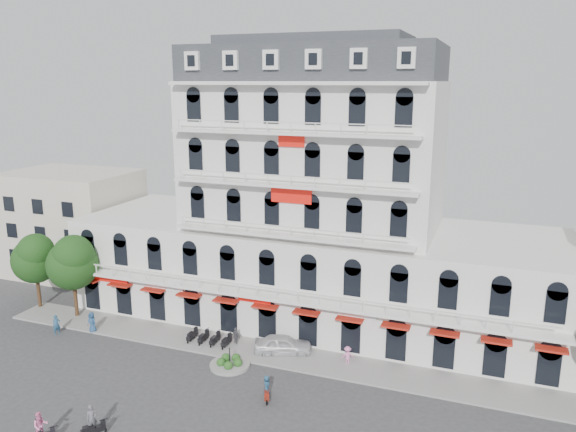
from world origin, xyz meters
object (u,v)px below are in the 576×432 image
at_px(rider_east, 267,389).
at_px(parked_car, 283,345).
at_px(rider_southwest, 41,428).
at_px(rider_west, 92,423).

bearing_deg(rider_east, parked_car, -10.85).
relative_size(rider_southwest, rider_east, 1.19).
xyz_separation_m(parked_car, rider_southwest, (-9.67, -16.51, 0.38)).
bearing_deg(parked_car, rider_southwest, 130.36).
xyz_separation_m(rider_southwest, rider_east, (11.12, 9.54, -0.26)).
bearing_deg(parked_car, rider_east, 172.45).
relative_size(rider_west, rider_southwest, 1.00).
height_order(parked_car, rider_east, rider_east).
bearing_deg(rider_southwest, rider_west, -16.00).
xyz_separation_m(rider_west, rider_southwest, (-2.47, -1.73, 0.13)).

